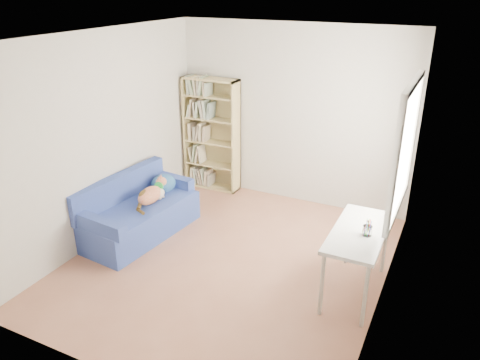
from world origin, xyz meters
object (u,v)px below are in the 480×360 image
object	(u,v)px
pen_cup	(367,230)
desk	(359,237)
sofa	(139,212)
bookshelf	(212,139)

from	to	relation	value
pen_cup	desk	bearing A→B (deg)	143.82
sofa	desk	distance (m)	2.88
bookshelf	pen_cup	xyz separation A→B (m)	(2.81, -1.85, 0.00)
desk	pen_cup	bearing A→B (deg)	-36.18
sofa	pen_cup	bearing A→B (deg)	4.04
bookshelf	desk	xyz separation A→B (m)	(2.72, -1.79, -0.15)
sofa	pen_cup	distance (m)	2.98
bookshelf	pen_cup	size ratio (longest dim) A/B	9.91
sofa	desk	bearing A→B (deg)	5.26
bookshelf	desk	size ratio (longest dim) A/B	1.55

